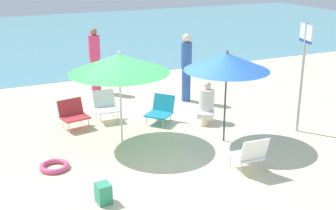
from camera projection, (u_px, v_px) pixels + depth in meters
The scene contains 14 objects.
ground_plane at pixel (149, 145), 8.96m from camera, with size 40.00×40.00×0.00m, color beige.
sea_water at pixel (37, 38), 20.46m from camera, with size 40.00×16.00×0.01m, color #5693A3.
umbrella_green at pixel (119, 63), 8.63m from camera, with size 1.96×1.96×1.87m.
umbrella_blue at pixel (227, 62), 8.66m from camera, with size 1.68×1.68×1.87m.
beach_chair_a at pixel (105, 105), 10.22m from camera, with size 0.51×0.55×0.67m.
beach_chair_b at pixel (73, 113), 9.77m from camera, with size 0.65×0.62×0.62m.
beach_chair_c at pixel (161, 110), 10.11m from camera, with size 0.79×0.78×0.60m.
beach_chair_d at pixel (250, 153), 7.76m from camera, with size 0.53×0.59×0.68m.
person_a at pixel (207, 103), 10.09m from camera, with size 0.53×0.57×0.93m.
person_b at pixel (186, 67), 11.40m from camera, with size 0.27×0.27×1.74m.
person_c at pixel (95, 60), 12.17m from camera, with size 0.30×0.30×1.75m.
warning_sign at pixel (303, 62), 9.20m from camera, with size 0.14×0.47×2.34m.
swim_ring at pixel (55, 166), 7.96m from camera, with size 0.53×0.53×0.09m, color #E54C7F.
beach_bag at pixel (103, 193), 6.84m from camera, with size 0.24×0.21×0.32m, color #389970.
Camera 1 is at (-3.10, -7.64, 3.62)m, focal length 48.12 mm.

